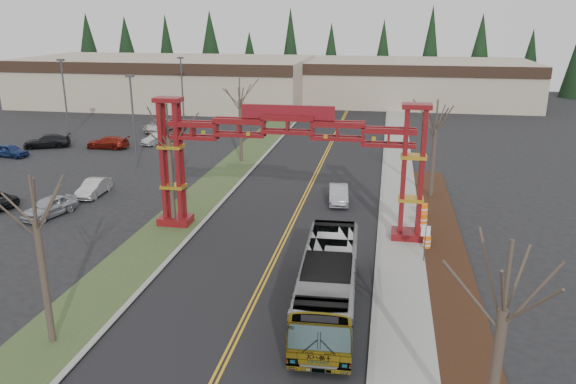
% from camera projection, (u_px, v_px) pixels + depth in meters
% --- Properties ---
extents(road, '(12.00, 110.00, 0.02)m').
position_uv_depth(road, '(303.00, 200.00, 44.63)').
color(road, black).
rests_on(road, ground).
extents(lane_line_left, '(0.12, 100.00, 0.01)m').
position_uv_depth(lane_line_left, '(302.00, 200.00, 44.65)').
color(lane_line_left, gold).
rests_on(lane_line_left, road).
extents(lane_line_right, '(0.12, 100.00, 0.01)m').
position_uv_depth(lane_line_right, '(305.00, 200.00, 44.61)').
color(lane_line_right, gold).
rests_on(lane_line_right, road).
extents(curb_right, '(0.30, 110.00, 0.15)m').
position_uv_depth(curb_right, '(381.00, 203.00, 43.58)').
color(curb_right, gray).
rests_on(curb_right, ground).
extents(sidewalk_right, '(2.60, 110.00, 0.14)m').
position_uv_depth(sidewalk_right, '(400.00, 204.00, 43.33)').
color(sidewalk_right, gray).
rests_on(sidewalk_right, ground).
extents(landscape_strip, '(2.60, 50.00, 0.12)m').
position_uv_depth(landscape_strip, '(455.00, 300.00, 28.81)').
color(landscape_strip, black).
rests_on(landscape_strip, ground).
extents(grass_median, '(4.00, 110.00, 0.08)m').
position_uv_depth(grass_median, '(207.00, 194.00, 45.97)').
color(grass_median, '#364924').
rests_on(grass_median, ground).
extents(curb_left, '(0.30, 110.00, 0.15)m').
position_uv_depth(curb_left, '(229.00, 195.00, 45.65)').
color(curb_left, gray).
rests_on(curb_left, ground).
extents(gateway_arch, '(18.20, 1.60, 8.90)m').
position_uv_depth(gateway_arch, '(288.00, 146.00, 36.27)').
color(gateway_arch, '#5C0C0F').
rests_on(gateway_arch, ground).
extents(retail_building_west, '(46.00, 22.30, 7.50)m').
position_uv_depth(retail_building_west, '(167.00, 81.00, 92.66)').
color(retail_building_west, tan).
rests_on(retail_building_west, ground).
extents(retail_building_east, '(38.00, 20.30, 7.00)m').
position_uv_depth(retail_building_east, '(412.00, 82.00, 93.50)').
color(retail_building_east, tan).
rests_on(retail_building_east, ground).
extents(conifer_treeline, '(116.10, 5.60, 13.00)m').
position_uv_depth(conifer_treeline, '(359.00, 58.00, 105.57)').
color(conifer_treeline, black).
rests_on(conifer_treeline, ground).
extents(transit_bus, '(3.07, 11.28, 3.11)m').
position_uv_depth(transit_bus, '(328.00, 283.00, 27.36)').
color(transit_bus, '#AAACB2').
rests_on(transit_bus, ground).
extents(silver_sedan, '(1.88, 4.26, 1.36)m').
position_uv_depth(silver_sedan, '(339.00, 194.00, 43.83)').
color(silver_sedan, '#A5A8AD').
rests_on(silver_sedan, ground).
extents(parked_car_near_a, '(2.79, 4.63, 1.47)m').
position_uv_depth(parked_car_near_a, '(49.00, 207.00, 40.82)').
color(parked_car_near_a, '#ACAEB4').
rests_on(parked_car_near_a, ground).
extents(parked_car_near_b, '(1.58, 4.12, 1.34)m').
position_uv_depth(parked_car_near_b, '(94.00, 188.00, 45.54)').
color(parked_car_near_b, silver).
rests_on(parked_car_near_b, ground).
extents(parked_car_mid_a, '(4.74, 2.00, 1.37)m').
position_uv_depth(parked_car_mid_a, '(108.00, 142.00, 61.86)').
color(parked_car_mid_a, maroon).
rests_on(parked_car_mid_a, ground).
extents(parked_car_mid_b, '(4.09, 2.13, 1.33)m').
position_uv_depth(parked_car_mid_b, '(10.00, 151.00, 58.09)').
color(parked_car_mid_b, navy).
rests_on(parked_car_mid_b, ground).
extents(parked_car_far_a, '(2.66, 4.02, 1.25)m').
position_uv_depth(parked_car_far_a, '(157.00, 139.00, 63.92)').
color(parked_car_far_a, '#B1B4BA').
rests_on(parked_car_far_a, ground).
extents(parked_car_far_b, '(3.04, 5.62, 1.50)m').
position_uv_depth(parked_car_far_b, '(160.00, 125.00, 71.13)').
color(parked_car_far_b, silver).
rests_on(parked_car_far_b, ground).
extents(parked_car_far_c, '(5.37, 3.81, 1.44)m').
position_uv_depth(parked_car_far_c, '(47.00, 141.00, 62.23)').
color(parked_car_far_c, black).
rests_on(parked_car_far_c, ground).
extents(bare_tree_median_near, '(3.11, 3.11, 7.78)m').
position_uv_depth(bare_tree_median_near, '(36.00, 223.00, 23.48)').
color(bare_tree_median_near, '#382D26').
rests_on(bare_tree_median_near, ground).
extents(bare_tree_median_mid, '(3.31, 3.31, 8.52)m').
position_uv_depth(bare_tree_median_mid, '(169.00, 137.00, 37.24)').
color(bare_tree_median_mid, '#382D26').
rests_on(bare_tree_median_mid, ground).
extents(bare_tree_median_far, '(3.19, 3.19, 8.32)m').
position_uv_depth(bare_tree_median_far, '(240.00, 100.00, 54.55)').
color(bare_tree_median_far, '#382D26').
rests_on(bare_tree_median_far, ground).
extents(bare_tree_right_near, '(3.43, 3.43, 7.84)m').
position_uv_depth(bare_tree_right_near, '(503.00, 311.00, 16.79)').
color(bare_tree_right_near, '#382D26').
rests_on(bare_tree_right_near, ground).
extents(bare_tree_right_far, '(3.38, 3.38, 7.88)m').
position_uv_depth(bare_tree_right_far, '(436.00, 129.00, 43.63)').
color(bare_tree_right_far, '#382D26').
rests_on(bare_tree_right_far, ground).
extents(light_pole_near, '(0.76, 0.38, 8.78)m').
position_uv_depth(light_pole_near, '(133.00, 114.00, 53.26)').
color(light_pole_near, '#3F3F44').
rests_on(light_pole_near, ground).
extents(light_pole_mid, '(0.80, 0.40, 9.26)m').
position_uv_depth(light_pole_mid, '(64.00, 93.00, 65.97)').
color(light_pole_mid, '#3F3F44').
rests_on(light_pole_mid, ground).
extents(light_pole_far, '(0.77, 0.38, 8.83)m').
position_uv_depth(light_pole_far, '(182.00, 85.00, 75.21)').
color(light_pole_far, '#3F3F44').
rests_on(light_pole_far, ground).
extents(street_sign, '(0.53, 0.10, 2.34)m').
position_uv_depth(street_sign, '(425.00, 237.00, 32.74)').
color(street_sign, '#3F3F44').
rests_on(street_sign, ground).
extents(barrel_south, '(0.49, 0.49, 0.91)m').
position_uv_depth(barrel_south, '(427.00, 243.00, 35.06)').
color(barrel_south, orange).
rests_on(barrel_south, ground).
extents(barrel_mid, '(0.60, 0.60, 1.11)m').
position_uv_depth(barrel_mid, '(423.00, 221.00, 38.38)').
color(barrel_mid, orange).
rests_on(barrel_mid, ground).
extents(barrel_north, '(0.59, 0.59, 1.09)m').
position_uv_depth(barrel_north, '(424.00, 211.00, 40.46)').
color(barrel_north, orange).
rests_on(barrel_north, ground).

